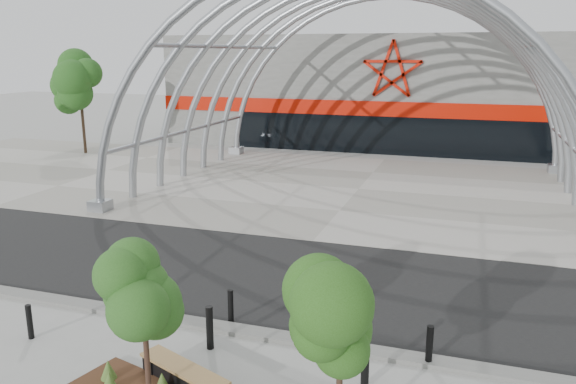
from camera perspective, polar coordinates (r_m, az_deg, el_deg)
ground at (r=14.71m, az=-5.02°, el=-13.53°), size 140.00×140.00×0.00m
road at (r=17.67m, az=-0.51°, el=-8.55°), size 140.00×7.00×0.02m
forecourt at (r=28.76m, az=7.19°, el=0.28°), size 60.00×17.00×0.04m
kerb at (r=14.48m, az=-5.42°, el=-13.75°), size 60.00×0.50×0.12m
arena_building at (r=45.79m, az=11.80°, el=10.22°), size 34.00×15.24×8.00m
vault_canopy at (r=28.76m, az=7.19°, el=0.28°), size 20.80×15.80×20.36m
street_tree_0 at (r=10.87m, az=-14.54°, el=-10.28°), size 1.47×1.47×3.34m
street_tree_1 at (r=9.57m, az=5.37°, el=-13.94°), size 1.36×1.36×3.22m
bench_0 at (r=12.44m, az=-10.51°, el=-18.04°), size 2.33×1.31×0.48m
bollard_0 at (r=15.31m, az=-24.77°, el=-11.88°), size 0.14×0.14×0.88m
bollard_1 at (r=13.62m, az=-7.96°, el=-13.49°), size 0.17×0.17×1.07m
bollard_2 at (r=14.77m, az=-5.85°, el=-11.49°), size 0.14×0.14×0.90m
bollard_3 at (r=12.22m, az=7.85°, el=-16.92°), size 0.17×0.17×1.07m
bollard_4 at (r=13.23m, az=14.17°, el=-14.93°), size 0.15×0.15×0.96m
bg_tree_0 at (r=40.78m, az=-20.40°, el=10.13°), size 3.00×3.00×6.45m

